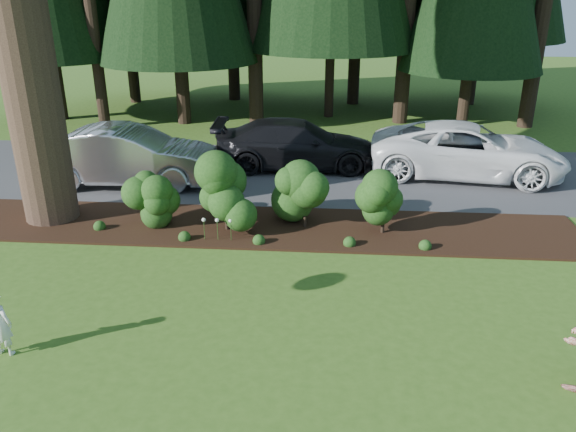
# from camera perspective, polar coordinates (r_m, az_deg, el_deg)

# --- Properties ---
(ground) EXTENTS (80.00, 80.00, 0.00)m
(ground) POSITION_cam_1_polar(r_m,az_deg,el_deg) (10.55, -8.04, -8.12)
(ground) COLOR #365A19
(ground) RESTS_ON ground
(mulch_bed) EXTENTS (16.00, 2.50, 0.05)m
(mulch_bed) POSITION_cam_1_polar(r_m,az_deg,el_deg) (13.39, -5.15, -1.02)
(mulch_bed) COLOR black
(mulch_bed) RESTS_ON ground
(driveway) EXTENTS (22.00, 6.00, 0.03)m
(driveway) POSITION_cam_1_polar(r_m,az_deg,el_deg) (17.33, -2.86, 4.50)
(driveway) COLOR #38383A
(driveway) RESTS_ON ground
(shrub_row) EXTENTS (6.53, 1.60, 1.61)m
(shrub_row) POSITION_cam_1_polar(r_m,az_deg,el_deg) (12.89, -1.97, 1.87)
(shrub_row) COLOR #1A3B12
(shrub_row) RESTS_ON ground
(lily_cluster) EXTENTS (0.69, 0.09, 0.57)m
(lily_cluster) POSITION_cam_1_polar(r_m,az_deg,el_deg) (12.49, -7.22, -0.53)
(lily_cluster) COLOR #1A3B12
(lily_cluster) RESTS_ON ground
(car_silver_wagon) EXTENTS (5.08, 1.97, 1.65)m
(car_silver_wagon) POSITION_cam_1_polar(r_m,az_deg,el_deg) (16.58, -15.91, 5.87)
(car_silver_wagon) COLOR #B4B4B9
(car_silver_wagon) RESTS_ON driveway
(car_white_suv) EXTENTS (5.94, 3.33, 1.57)m
(car_white_suv) POSITION_cam_1_polar(r_m,az_deg,el_deg) (17.53, 17.78, 6.39)
(car_white_suv) COLOR white
(car_white_suv) RESTS_ON driveway
(car_dark_suv) EXTENTS (5.21, 2.32, 1.48)m
(car_dark_suv) POSITION_cam_1_polar(r_m,az_deg,el_deg) (17.52, 0.90, 7.30)
(car_dark_suv) COLOR black
(car_dark_suv) RESTS_ON driveway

